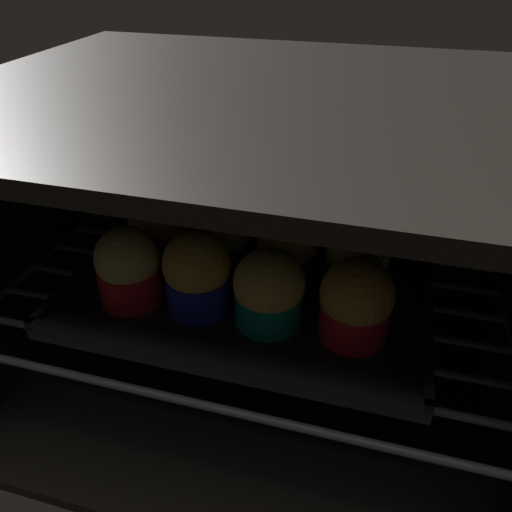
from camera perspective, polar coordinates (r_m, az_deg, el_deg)
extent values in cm
cube|color=black|center=(67.74, 0.26, -12.56)|extent=(59.00, 47.00, 1.50)
cube|color=black|center=(49.01, 0.36, 17.78)|extent=(59.00, 47.00, 1.50)
cube|color=black|center=(75.97, 4.93, 9.18)|extent=(59.00, 1.50, 34.00)
cube|color=black|center=(68.74, -23.52, 3.65)|extent=(1.50, 47.00, 34.00)
cylinder|color=#4C494C|center=(45.07, -6.44, -16.43)|extent=(54.00, 0.80, 0.80)
cylinder|color=#4C494C|center=(48.02, -4.35, -12.32)|extent=(54.00, 0.80, 0.80)
cylinder|color=#4C494C|center=(51.25, -2.57, -8.68)|extent=(54.00, 0.80, 0.80)
cylinder|color=#4C494C|center=(54.69, -1.04, -5.49)|extent=(54.00, 0.80, 0.80)
cylinder|color=#4C494C|center=(58.32, 0.29, -2.68)|extent=(54.00, 0.80, 0.80)
cylinder|color=#4C494C|center=(62.11, 1.46, -0.20)|extent=(54.00, 0.80, 0.80)
cylinder|color=#4C494C|center=(66.01, 2.49, 1.98)|extent=(54.00, 0.80, 0.80)
cylinder|color=#4C494C|center=(70.02, 3.41, 3.92)|extent=(54.00, 0.80, 0.80)
cylinder|color=#4C494C|center=(74.12, 4.23, 5.65)|extent=(54.00, 0.80, 0.80)
cylinder|color=#4C494C|center=(69.32, -21.76, 1.05)|extent=(0.80, 42.00, 0.80)
cylinder|color=#4C494C|center=(58.79, 26.75, -6.57)|extent=(0.80, 42.00, 0.80)
cube|color=black|center=(56.89, 0.00, -2.48)|extent=(37.91, 30.39, 1.20)
cube|color=black|center=(45.47, -5.16, -11.87)|extent=(37.91, 0.80, 1.00)
cube|color=black|center=(68.55, 3.36, 5.24)|extent=(37.91, 0.80, 1.00)
cube|color=black|center=(63.03, -16.47, 1.10)|extent=(0.80, 30.39, 1.00)
cube|color=black|center=(55.18, 18.95, -4.47)|extent=(0.80, 30.39, 1.00)
cylinder|color=red|center=(53.33, -14.03, -3.01)|extent=(6.52, 6.52, 3.91)
sphere|color=#E0CC7A|center=(51.61, -14.49, -0.23)|extent=(6.51, 6.51, 6.51)
sphere|color=#28702D|center=(50.52, -14.58, 1.39)|extent=(2.60, 2.60, 2.60)
cylinder|color=#1928B7|center=(51.02, -6.53, -3.95)|extent=(6.52, 6.52, 3.91)
sphere|color=gold|center=(49.12, -6.77, -0.90)|extent=(6.77, 6.77, 6.77)
cylinder|color=#0C8C84|center=(48.91, 1.44, -5.59)|extent=(6.52, 6.52, 3.91)
sphere|color=#DBBC60|center=(47.31, 1.49, -3.11)|extent=(6.88, 6.88, 6.88)
sphere|color=#19511E|center=(46.11, 2.01, -0.23)|extent=(1.78, 1.78, 1.78)
cylinder|color=red|center=(48.24, 11.07, -6.97)|extent=(6.52, 6.52, 3.91)
sphere|color=gold|center=(46.50, 11.44, -4.30)|extent=(6.87, 6.87, 6.87)
sphere|color=#28702D|center=(46.32, 12.75, -1.30)|extent=(2.43, 2.43, 2.43)
cylinder|color=#0C8C84|center=(59.07, -10.66, 1.34)|extent=(6.52, 6.52, 3.91)
sphere|color=gold|center=(57.73, -10.92, 3.58)|extent=(7.08, 7.08, 7.08)
sphere|color=#19511E|center=(55.63, -10.57, 5.57)|extent=(1.94, 1.94, 1.94)
cylinder|color=#1928B7|center=(56.44, -3.78, 0.26)|extent=(6.52, 6.52, 3.91)
sphere|color=#E0CC7A|center=(55.13, -3.88, 2.42)|extent=(6.41, 6.41, 6.41)
sphere|color=#1E6023|center=(54.17, -4.17, 5.01)|extent=(2.22, 2.22, 2.22)
cylinder|color=#1928B7|center=(54.66, 3.47, -0.95)|extent=(6.52, 6.52, 3.91)
sphere|color=#DBBC60|center=(53.13, 3.57, 1.56)|extent=(6.45, 6.45, 6.45)
sphere|color=#28702D|center=(51.66, 2.94, 3.91)|extent=(2.02, 2.02, 2.02)
cylinder|color=#1928B7|center=(54.25, 11.23, -1.91)|extent=(6.52, 6.52, 3.91)
sphere|color=#E0CC7A|center=(52.69, 11.56, 0.63)|extent=(6.79, 6.79, 6.79)
sphere|color=#28702D|center=(51.60, 11.41, 2.64)|extent=(1.74, 1.74, 1.74)
cylinder|color=#1928B7|center=(65.06, -7.85, 4.79)|extent=(6.52, 6.52, 3.91)
sphere|color=gold|center=(63.83, -8.03, 6.93)|extent=(7.09, 7.09, 7.09)
sphere|color=#28702D|center=(62.98, -8.25, 9.45)|extent=(2.17, 2.17, 2.17)
cylinder|color=#7A238C|center=(62.32, -1.18, 3.76)|extent=(6.52, 6.52, 3.91)
sphere|color=#DBBC60|center=(60.90, -1.21, 6.21)|extent=(6.74, 6.74, 6.74)
sphere|color=#1E6023|center=(59.84, -2.34, 8.03)|extent=(2.49, 2.49, 2.49)
cylinder|color=#1928B7|center=(61.14, 5.23, 2.99)|extent=(6.52, 6.52, 3.91)
sphere|color=gold|center=(59.57, 5.38, 5.71)|extent=(6.59, 6.59, 6.59)
sphere|color=#28702D|center=(58.13, 5.92, 7.23)|extent=(2.07, 2.07, 2.07)
cylinder|color=silver|center=(60.56, 12.04, 2.02)|extent=(6.52, 6.52, 3.91)
sphere|color=gold|center=(59.33, 12.31, 4.09)|extent=(6.83, 6.83, 6.83)
sphere|color=#1E6023|center=(58.88, 12.28, 5.99)|extent=(2.11, 2.11, 2.11)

